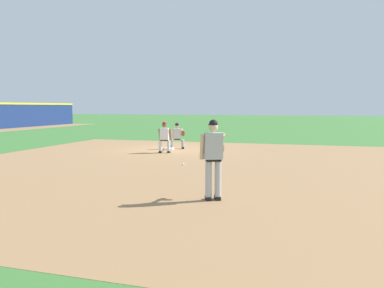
{
  "coord_description": "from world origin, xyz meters",
  "views": [
    {
      "loc": [
        -17.62,
        -6.34,
        2.14
      ],
      "look_at": [
        -6.57,
        -3.11,
        1.0
      ],
      "focal_mm": 35.0,
      "sensor_mm": 36.0,
      "label": 1
    }
  ],
  "objects_px": {
    "baseball": "(183,164)",
    "baserunner": "(164,136)",
    "first_baseman": "(177,135)",
    "first_base_bag": "(169,149)",
    "pitcher": "(214,155)"
  },
  "relations": [
    {
      "from": "first_base_bag",
      "to": "first_baseman",
      "type": "xyz_separation_m",
      "value": [
        0.38,
        -0.3,
        0.69
      ]
    },
    {
      "from": "baseball",
      "to": "first_baseman",
      "type": "bearing_deg",
      "value": 20.71
    },
    {
      "from": "baserunner",
      "to": "baseball",
      "type": "bearing_deg",
      "value": -149.37
    },
    {
      "from": "first_base_bag",
      "to": "pitcher",
      "type": "bearing_deg",
      "value": -154.6
    },
    {
      "from": "baseball",
      "to": "baserunner",
      "type": "distance_m",
      "value": 3.94
    },
    {
      "from": "baserunner",
      "to": "first_base_bag",
      "type": "bearing_deg",
      "value": 9.83
    },
    {
      "from": "baseball",
      "to": "first_base_bag",
      "type": "bearing_deg",
      "value": 25.37
    },
    {
      "from": "first_base_bag",
      "to": "baseball",
      "type": "height_order",
      "value": "first_base_bag"
    },
    {
      "from": "pitcher",
      "to": "baserunner",
      "type": "bearing_deg",
      "value": 27.64
    },
    {
      "from": "first_base_bag",
      "to": "baserunner",
      "type": "height_order",
      "value": "baserunner"
    },
    {
      "from": "baseball",
      "to": "pitcher",
      "type": "height_order",
      "value": "pitcher"
    },
    {
      "from": "first_baseman",
      "to": "baseball",
      "type": "bearing_deg",
      "value": -159.29
    },
    {
      "from": "first_base_bag",
      "to": "baserunner",
      "type": "xyz_separation_m",
      "value": [
        -1.3,
        -0.23,
        0.75
      ]
    },
    {
      "from": "baserunner",
      "to": "pitcher",
      "type": "bearing_deg",
      "value": -152.36
    },
    {
      "from": "baseball",
      "to": "baserunner",
      "type": "bearing_deg",
      "value": 30.63
    }
  ]
}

